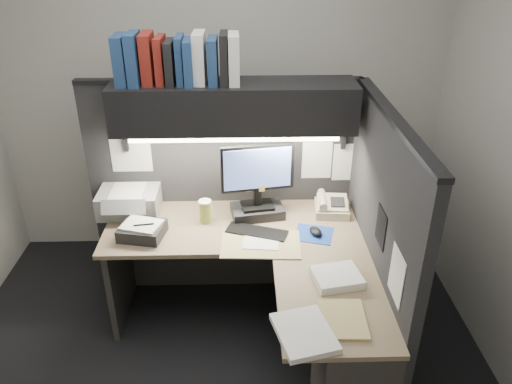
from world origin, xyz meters
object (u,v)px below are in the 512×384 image
desk (286,314)px  overhead_shelf (234,106)px  monitor (257,189)px  coffee_cup (205,212)px  keyboard (257,232)px  printer (130,200)px  telephone (332,206)px  notebook_stack (142,231)px

desk → overhead_shelf: 1.33m
monitor → coffee_cup: size_ratio=3.48×
keyboard → printer: (-0.88, 0.34, 0.07)m
overhead_shelf → coffee_cup: overhead_shelf is taller
desk → overhead_shelf: overhead_shelf is taller
monitor → printer: monitor is taller
overhead_shelf → monitor: overhead_shelf is taller
overhead_shelf → printer: size_ratio=3.77×
telephone → overhead_shelf: bearing=-178.9°
keyboard → telephone: telephone is taller
keyboard → monitor: bearing=106.2°
monitor → coffee_cup: bearing=-178.2°
overhead_shelf → monitor: (0.15, -0.07, -0.56)m
desk → notebook_stack: size_ratio=6.23×
telephone → coffee_cup: bearing=-168.8°
monitor → keyboard: bearing=-102.4°
printer → notebook_stack: size_ratio=1.51×
overhead_shelf → printer: (-0.75, 0.04, -0.69)m
desk → coffee_cup: 0.87m
overhead_shelf → keyboard: size_ratio=3.87×
overhead_shelf → telephone: overhead_shelf is taller
overhead_shelf → keyboard: bearing=-65.4°
overhead_shelf → notebook_stack: bearing=-152.7°
notebook_stack → desk: bearing=-26.0°
desk → overhead_shelf: size_ratio=1.10×
coffee_cup → notebook_stack: coffee_cup is taller
keyboard → telephone: (0.53, 0.26, 0.04)m
overhead_shelf → telephone: (0.67, -0.04, -0.72)m
overhead_shelf → coffee_cup: size_ratio=10.19×
keyboard → coffee_cup: bearing=174.3°
telephone → printer: (-1.42, 0.08, 0.04)m
monitor → coffee_cup: (-0.35, -0.07, -0.13)m
desk → telephone: 0.87m
telephone → coffee_cup: (-0.88, -0.10, 0.03)m
telephone → printer: size_ratio=0.58×
overhead_shelf → telephone: bearing=-3.4°
monitor → coffee_cup: 0.39m
overhead_shelf → printer: 1.01m
desk → coffee_cup: coffee_cup is taller
monitor → notebook_stack: bearing=-171.9°
overhead_shelf → coffee_cup: (-0.21, -0.14, -0.69)m
coffee_cup → telephone: bearing=6.7°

